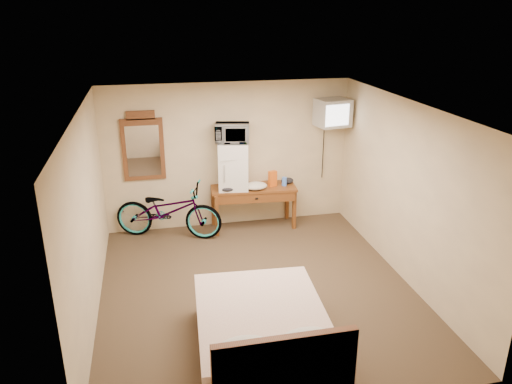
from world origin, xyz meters
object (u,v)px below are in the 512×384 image
at_px(microwave, 232,133).
at_px(mini_fridge, 233,165).
at_px(crt_television, 333,113).
at_px(bed, 263,334).
at_px(blue_cup, 284,181).
at_px(desk, 254,193).
at_px(bicycle, 168,211).
at_px(wall_mirror, 143,147).

bearing_deg(microwave, mini_fridge, -111.99).
relative_size(crt_television, bed, 0.32).
bearing_deg(blue_cup, desk, 177.56).
bearing_deg(desk, bed, -100.33).
distance_m(microwave, blue_cup, 1.25).
height_order(desk, bed, bed).
xyz_separation_m(blue_cup, crt_television, (0.83, 0.05, 1.15)).
distance_m(bicycle, bed, 3.44).
xyz_separation_m(mini_fridge, crt_television, (1.71, -0.03, 0.82)).
distance_m(wall_mirror, bicycle, 1.12).
bearing_deg(mini_fridge, blue_cup, -4.66).
bearing_deg(desk, blue_cup, -2.44).
relative_size(mini_fridge, bed, 0.41).
distance_m(microwave, bicycle, 1.67).
xyz_separation_m(mini_fridge, bed, (-0.27, -3.43, -0.85)).
distance_m(desk, microwave, 1.13).
xyz_separation_m(wall_mirror, bicycle, (0.33, -0.32, -1.02)).
height_order(desk, mini_fridge, mini_fridge).
xyz_separation_m(microwave, crt_television, (1.71, -0.03, 0.26)).
bearing_deg(microwave, desk, 3.66).
distance_m(desk, blue_cup, 0.56).
distance_m(blue_cup, crt_television, 1.42).
bearing_deg(bicycle, wall_mirror, 64.68).
relative_size(crt_television, wall_mirror, 0.55).
bearing_deg(wall_mirror, mini_fridge, -8.88).
height_order(crt_television, wall_mirror, crt_television).
bearing_deg(blue_cup, mini_fridge, 175.34).
height_order(mini_fridge, crt_television, crt_television).
bearing_deg(bed, crt_television, 59.85).
distance_m(mini_fridge, bicycle, 1.31).
bearing_deg(crt_television, mini_fridge, 179.11).
relative_size(blue_cup, wall_mirror, 0.13).
height_order(bicycle, bed, bicycle).
bearing_deg(bicycle, bed, -146.83).
distance_m(crt_television, bed, 4.28).
relative_size(desk, wall_mirror, 1.28).
distance_m(microwave, wall_mirror, 1.48).
height_order(desk, blue_cup, blue_cup).
bearing_deg(mini_fridge, bed, -94.46).
bearing_deg(bed, desk, 79.67).
bearing_deg(crt_television, bicycle, -178.55).
distance_m(desk, crt_television, 1.91).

